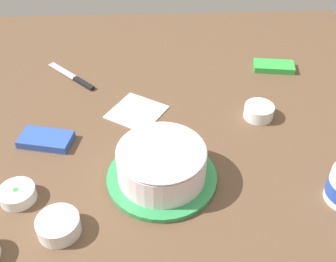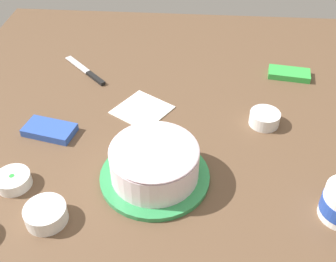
{
  "view_description": "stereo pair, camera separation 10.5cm",
  "coord_description": "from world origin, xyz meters",
  "views": [
    {
      "loc": [
        -0.05,
        -0.95,
        0.78
      ],
      "look_at": [
        -0.01,
        -0.08,
        0.04
      ],
      "focal_mm": 43.49,
      "sensor_mm": 36.0,
      "label": 1
    },
    {
      "loc": [
        0.05,
        -0.95,
        0.78
      ],
      "look_at": [
        -0.01,
        -0.08,
        0.04
      ],
      "focal_mm": 43.49,
      "sensor_mm": 36.0,
      "label": 2
    }
  ],
  "objects": [
    {
      "name": "paper_napkin",
      "position": [
        -0.1,
        0.05,
        0.0
      ],
      "size": [
        0.21,
        0.21,
        0.01
      ],
      "primitive_type": "cube",
      "rotation": [
        0.0,
        0.0,
        -0.57
      ],
      "color": "white",
      "rests_on": "ground_plane"
    },
    {
      "name": "candy_box_upper",
      "position": [
        -0.36,
        -0.07,
        0.01
      ],
      "size": [
        0.16,
        0.11,
        0.02
      ],
      "primitive_type": "cube",
      "rotation": [
        0.0,
        0.0,
        -0.22
      ],
      "color": "#2D51B2",
      "rests_on": "ground_plane"
    },
    {
      "name": "sprinkle_bowl_rainbow",
      "position": [
        0.27,
        0.02,
        0.02
      ],
      "size": [
        0.09,
        0.09,
        0.04
      ],
      "color": "white",
      "rests_on": "ground_plane"
    },
    {
      "name": "frosted_cake",
      "position": [
        -0.03,
        -0.23,
        0.05
      ],
      "size": [
        0.28,
        0.28,
        0.11
      ],
      "color": "#339351",
      "rests_on": "ground_plane"
    },
    {
      "name": "sprinkle_bowl_pink",
      "position": [
        -0.27,
        -0.38,
        0.02
      ],
      "size": [
        0.1,
        0.1,
        0.04
      ],
      "color": "white",
      "rests_on": "ground_plane"
    },
    {
      "name": "spreading_knife",
      "position": [
        -0.32,
        0.25,
        0.01
      ],
      "size": [
        0.18,
        0.18,
        0.01
      ],
      "color": "silver",
      "rests_on": "ground_plane"
    },
    {
      "name": "ground_plane",
      "position": [
        0.0,
        0.0,
        0.0
      ],
      "size": [
        1.54,
        1.54,
        0.0
      ],
      "primitive_type": "plane",
      "color": "brown"
    },
    {
      "name": "candy_box_lower",
      "position": [
        0.38,
        0.29,
        0.01
      ],
      "size": [
        0.15,
        0.09,
        0.02
      ],
      "primitive_type": "cube",
      "rotation": [
        0.0,
        0.0,
        -0.14
      ],
      "color": "green",
      "rests_on": "ground_plane"
    },
    {
      "name": "sprinkle_bowl_green",
      "position": [
        -0.39,
        -0.28,
        0.02
      ],
      "size": [
        0.09,
        0.09,
        0.03
      ],
      "color": "white",
      "rests_on": "ground_plane"
    }
  ]
}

